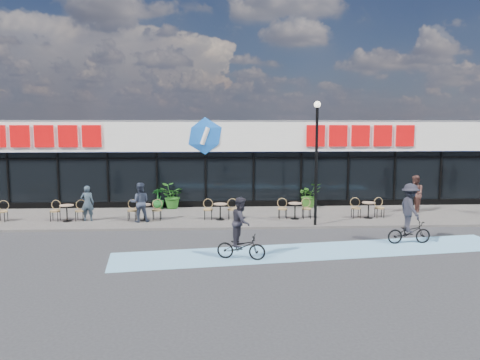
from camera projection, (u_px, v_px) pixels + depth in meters
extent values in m
plane|color=#28282B|center=(202.00, 242.00, 17.50)|extent=(120.00, 120.00, 0.00)
cube|color=#5C5752|center=(205.00, 217.00, 21.96)|extent=(44.00, 5.00, 0.10)
cube|color=#6CA7CD|center=(316.00, 251.00, 16.23)|extent=(14.17, 4.13, 0.01)
cube|color=black|center=(207.00, 174.00, 27.24)|extent=(30.00, 6.00, 3.00)
cube|color=white|center=(206.00, 135.00, 26.83)|extent=(30.60, 6.30, 1.50)
cube|color=#47474C|center=(206.00, 121.00, 26.88)|extent=(30.60, 6.30, 0.10)
cube|color=navy|center=(205.00, 150.00, 24.04)|extent=(30.60, 0.08, 0.18)
cube|color=black|center=(205.00, 158.00, 24.10)|extent=(30.00, 0.06, 0.08)
cube|color=black|center=(206.00, 205.00, 24.40)|extent=(30.00, 0.10, 0.40)
cube|color=#B50608|center=(44.00, 136.00, 23.28)|extent=(5.63, 0.18, 1.10)
cube|color=#B50608|center=(360.00, 136.00, 24.12)|extent=(5.63, 0.18, 1.10)
ellipsoid|color=blue|center=(205.00, 136.00, 23.70)|extent=(1.90, 0.24, 1.90)
cylinder|color=black|center=(8.00, 181.00, 23.71)|extent=(0.10, 0.10, 3.00)
cylinder|color=black|center=(58.00, 181.00, 23.84)|extent=(0.10, 0.10, 3.00)
cylinder|color=black|center=(108.00, 181.00, 23.97)|extent=(0.10, 0.10, 3.00)
cylinder|color=black|center=(157.00, 181.00, 24.11)|extent=(0.10, 0.10, 3.00)
cylinder|color=black|center=(206.00, 180.00, 24.24)|extent=(0.10, 0.10, 3.00)
cylinder|color=black|center=(254.00, 180.00, 24.37)|extent=(0.10, 0.10, 3.00)
cylinder|color=black|center=(301.00, 180.00, 24.50)|extent=(0.10, 0.10, 3.00)
cylinder|color=black|center=(348.00, 179.00, 24.63)|extent=(0.10, 0.10, 3.00)
cylinder|color=black|center=(394.00, 179.00, 24.76)|extent=(0.10, 0.10, 3.00)
cylinder|color=black|center=(440.00, 179.00, 24.90)|extent=(0.10, 0.10, 3.00)
cylinder|color=black|center=(316.00, 167.00, 19.73)|extent=(0.12, 0.12, 5.01)
sphere|color=#FFF2CC|center=(317.00, 104.00, 19.42)|extent=(0.28, 0.28, 0.28)
cylinder|color=tan|center=(67.00, 205.00, 20.66)|extent=(0.60, 0.60, 0.04)
cylinder|color=black|center=(67.00, 213.00, 20.71)|extent=(0.06, 0.06, 0.70)
cylinder|color=black|center=(67.00, 221.00, 20.75)|extent=(0.40, 0.40, 0.02)
cylinder|color=tan|center=(144.00, 205.00, 20.84)|extent=(0.60, 0.60, 0.04)
cylinder|color=black|center=(144.00, 212.00, 20.89)|extent=(0.06, 0.06, 0.70)
cylinder|color=black|center=(144.00, 220.00, 20.93)|extent=(0.40, 0.40, 0.02)
cylinder|color=tan|center=(220.00, 204.00, 21.02)|extent=(0.60, 0.60, 0.04)
cylinder|color=black|center=(220.00, 212.00, 21.06)|extent=(0.06, 0.06, 0.70)
cylinder|color=black|center=(220.00, 219.00, 21.11)|extent=(0.40, 0.40, 0.02)
cylinder|color=tan|center=(295.00, 203.00, 21.20)|extent=(0.60, 0.60, 0.04)
cylinder|color=black|center=(295.00, 211.00, 21.24)|extent=(0.06, 0.06, 0.70)
cylinder|color=black|center=(295.00, 219.00, 21.29)|extent=(0.40, 0.40, 0.02)
cylinder|color=tan|center=(369.00, 203.00, 21.38)|extent=(0.60, 0.60, 0.04)
cylinder|color=black|center=(368.00, 210.00, 21.42)|extent=(0.06, 0.06, 0.70)
cylinder|color=black|center=(368.00, 218.00, 21.47)|extent=(0.40, 0.40, 0.02)
imported|color=#19591E|center=(158.00, 198.00, 23.78)|extent=(0.83, 0.83, 1.06)
imported|color=#24601B|center=(171.00, 196.00, 23.87)|extent=(1.20, 1.05, 1.30)
imported|color=#30661D|center=(309.00, 195.00, 24.21)|extent=(1.38, 1.27, 1.29)
imported|color=#2E3D48|center=(87.00, 203.00, 20.79)|extent=(0.58, 0.39, 1.59)
imported|color=#2D3546|center=(140.00, 202.00, 20.54)|extent=(0.92, 0.76, 1.75)
imported|color=#502F29|center=(415.00, 194.00, 22.86)|extent=(0.77, 0.94, 1.81)
imported|color=black|center=(409.00, 232.00, 17.23)|extent=(1.64, 0.64, 0.85)
imported|color=#22212A|center=(410.00, 208.00, 17.12)|extent=(0.71, 1.18, 1.79)
imported|color=black|center=(241.00, 247.00, 15.21)|extent=(1.70, 0.95, 0.84)
imported|color=#24222B|center=(241.00, 222.00, 15.11)|extent=(0.79, 0.91, 1.61)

